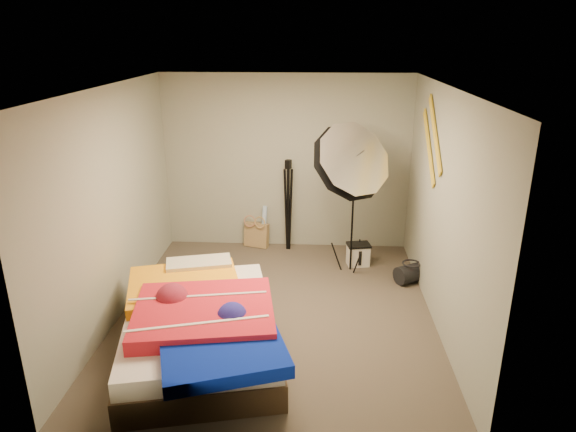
# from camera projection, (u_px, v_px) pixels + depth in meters

# --- Properties ---
(floor) EXTENTS (4.00, 4.00, 0.00)m
(floor) POSITION_uv_depth(u_px,v_px,m) (276.00, 312.00, 5.85)
(floor) COLOR #4F473B
(floor) RESTS_ON ground
(ceiling) EXTENTS (4.00, 4.00, 0.00)m
(ceiling) POSITION_uv_depth(u_px,v_px,m) (274.00, 87.00, 5.01)
(ceiling) COLOR silver
(ceiling) RESTS_ON wall_back
(wall_back) EXTENTS (3.50, 0.00, 3.50)m
(wall_back) POSITION_uv_depth(u_px,v_px,m) (286.00, 163.00, 7.31)
(wall_back) COLOR gray
(wall_back) RESTS_ON floor
(wall_front) EXTENTS (3.50, 0.00, 3.50)m
(wall_front) POSITION_uv_depth(u_px,v_px,m) (253.00, 301.00, 3.55)
(wall_front) COLOR gray
(wall_front) RESTS_ON floor
(wall_left) EXTENTS (0.00, 4.00, 4.00)m
(wall_left) POSITION_uv_depth(u_px,v_px,m) (114.00, 205.00, 5.52)
(wall_left) COLOR gray
(wall_left) RESTS_ON floor
(wall_right) EXTENTS (0.00, 4.00, 4.00)m
(wall_right) POSITION_uv_depth(u_px,v_px,m) (443.00, 211.00, 5.34)
(wall_right) COLOR gray
(wall_right) RESTS_ON floor
(tote_bag) EXTENTS (0.39, 0.26, 0.37)m
(tote_bag) POSITION_uv_depth(u_px,v_px,m) (257.00, 235.00, 7.60)
(tote_bag) COLOR tan
(tote_bag) RESTS_ON floor
(wrapping_roll) EXTENTS (0.13, 0.19, 0.62)m
(wrapping_roll) POSITION_uv_depth(u_px,v_px,m) (264.00, 227.00, 7.55)
(wrapping_roll) COLOR #5492D7
(wrapping_roll) RESTS_ON floor
(camera_case) EXTENTS (0.32, 0.25, 0.28)m
(camera_case) POSITION_uv_depth(u_px,v_px,m) (358.00, 255.00, 6.99)
(camera_case) COLOR silver
(camera_case) RESTS_ON floor
(duffel_bag) EXTENTS (0.45, 0.40, 0.24)m
(duffel_bag) POSITION_uv_depth(u_px,v_px,m) (411.00, 273.00, 6.52)
(duffel_bag) COLOR black
(duffel_bag) RESTS_ON floor
(wall_stripe_upper) EXTENTS (0.02, 0.91, 0.78)m
(wall_stripe_upper) POSITION_uv_depth(u_px,v_px,m) (435.00, 134.00, 5.67)
(wall_stripe_upper) COLOR gold
(wall_stripe_upper) RESTS_ON wall_right
(wall_stripe_lower) EXTENTS (0.02, 0.91, 0.78)m
(wall_stripe_lower) POSITION_uv_depth(u_px,v_px,m) (429.00, 147.00, 5.97)
(wall_stripe_lower) COLOR gold
(wall_stripe_lower) RESTS_ON wall_right
(bed) EXTENTS (1.89, 2.40, 0.60)m
(bed) POSITION_uv_depth(u_px,v_px,m) (201.00, 325.00, 5.02)
(bed) COLOR #433120
(bed) RESTS_ON floor
(photo_umbrella) EXTENTS (1.01, 1.14, 2.10)m
(photo_umbrella) POSITION_uv_depth(u_px,v_px,m) (349.00, 163.00, 6.23)
(photo_umbrella) COLOR black
(photo_umbrella) RESTS_ON floor
(camera_tripod) EXTENTS (0.10, 0.10, 1.34)m
(camera_tripod) POSITION_uv_depth(u_px,v_px,m) (288.00, 199.00, 7.31)
(camera_tripod) COLOR black
(camera_tripod) RESTS_ON floor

